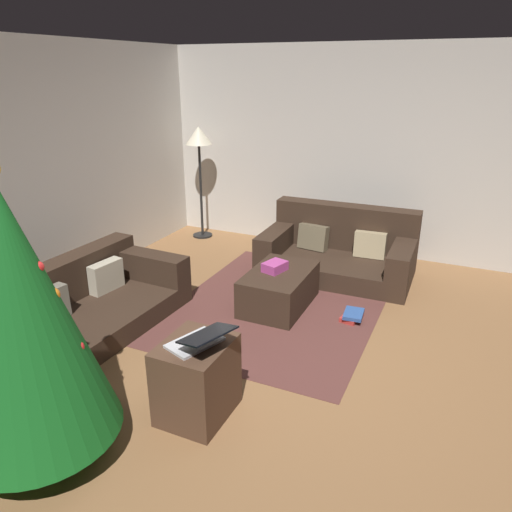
{
  "coord_description": "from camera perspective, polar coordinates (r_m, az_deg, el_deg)",
  "views": [
    {
      "loc": [
        -3.08,
        -0.91,
        2.3
      ],
      "look_at": [
        0.56,
        0.75,
        0.75
      ],
      "focal_mm": 34.11,
      "sensor_mm": 36.0,
      "label": 1
    }
  ],
  "objects": [
    {
      "name": "side_table",
      "position": [
        3.5,
        -6.97,
        -14.16
      ],
      "size": [
        0.52,
        0.44,
        0.57
      ],
      "primitive_type": "cube",
      "color": "#4C3323",
      "rests_on": "ground_plane"
    },
    {
      "name": "couch_left",
      "position": [
        4.87,
        -19.32,
        -5.18
      ],
      "size": [
        1.84,
        1.03,
        0.62
      ],
      "rotation": [
        0.0,
        0.0,
        3.1
      ],
      "color": "#332319",
      "rests_on": "ground_plane"
    },
    {
      "name": "laptop",
      "position": [
        3.28,
        -6.64,
        -9.7
      ],
      "size": [
        0.46,
        0.46,
        0.16
      ],
      "color": "silver",
      "rests_on": "side_table"
    },
    {
      "name": "tv_remote",
      "position": [
        4.97,
        1.62,
        -1.43
      ],
      "size": [
        0.12,
        0.16,
        0.02
      ],
      "primitive_type": "cube",
      "rotation": [
        0.0,
        0.0,
        -0.5
      ],
      "color": "black",
      "rests_on": "ottoman"
    },
    {
      "name": "ottoman",
      "position": [
        4.99,
        2.72,
        -3.87
      ],
      "size": [
        0.9,
        0.58,
        0.38
      ],
      "primitive_type": "cube",
      "color": "#332319",
      "rests_on": "ground_plane"
    },
    {
      "name": "couch_right",
      "position": [
        5.87,
        9.73,
        0.67
      ],
      "size": [
        1.03,
        1.75,
        0.77
      ],
      "rotation": [
        0.0,
        0.0,
        1.59
      ],
      "color": "#332319",
      "rests_on": "ground_plane"
    },
    {
      "name": "corner_partition",
      "position": [
        6.36,
        16.27,
        11.31
      ],
      "size": [
        0.12,
        6.4,
        2.6
      ],
      "primitive_type": "cube",
      "color": "beige",
      "rests_on": "ground_plane"
    },
    {
      "name": "gift_box",
      "position": [
        4.91,
        2.22,
        -1.24
      ],
      "size": [
        0.27,
        0.23,
        0.09
      ],
      "primitive_type": "cube",
      "rotation": [
        0.0,
        0.0,
        -0.27
      ],
      "color": "#B23F8C",
      "rests_on": "ottoman"
    },
    {
      "name": "area_rug",
      "position": [
        5.07,
        2.68,
        -5.79
      ],
      "size": [
        2.6,
        2.0,
        0.01
      ],
      "primitive_type": "cube",
      "color": "#572F2B",
      "rests_on": "ground_plane"
    },
    {
      "name": "corner_lamp",
      "position": [
        6.87,
        -6.71,
        12.91
      ],
      "size": [
        0.36,
        0.36,
        1.57
      ],
      "color": "black",
      "rests_on": "ground_plane"
    },
    {
      "name": "book_stack",
      "position": [
        4.87,
        11.25,
        -6.87
      ],
      "size": [
        0.28,
        0.22,
        0.08
      ],
      "color": "#B7332D",
      "rests_on": "ground_plane"
    },
    {
      "name": "ground_plane",
      "position": [
        3.95,
        6.69,
        -14.62
      ],
      "size": [
        6.4,
        6.4,
        0.0
      ],
      "primitive_type": "plane",
      "color": "brown"
    },
    {
      "name": "christmas_tree",
      "position": [
        3.09,
        -26.01,
        -6.3
      ],
      "size": [
        1.0,
        1.0,
        1.87
      ],
      "color": "brown",
      "rests_on": "ground_plane"
    }
  ]
}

